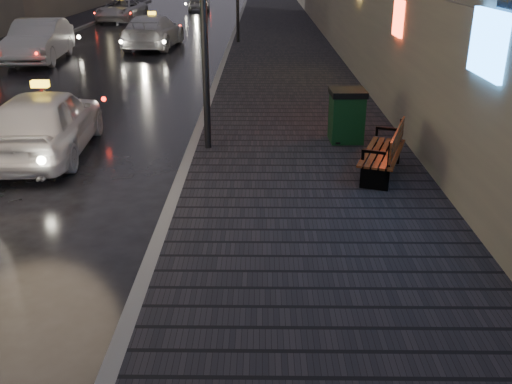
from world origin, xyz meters
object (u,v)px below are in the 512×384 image
(trash_bin, at_px, (347,115))
(bench, at_px, (386,152))
(car_far, at_px, (198,1))
(car_left_mid, at_px, (39,41))
(taxi_near, at_px, (45,122))
(taxi_mid, at_px, (153,31))
(taxi_far, at_px, (121,10))

(trash_bin, bearing_deg, bench, -80.17)
(trash_bin, bearing_deg, car_far, 99.30)
(car_left_mid, xyz_separation_m, car_far, (3.92, 23.14, -0.10))
(car_left_mid, bearing_deg, bench, -54.92)
(car_left_mid, bearing_deg, taxi_near, -74.68)
(taxi_mid, height_order, taxi_far, taxi_mid)
(bench, bearing_deg, car_far, 120.80)
(bench, relative_size, taxi_near, 0.45)
(bench, bearing_deg, taxi_mid, 132.97)
(trash_bin, xyz_separation_m, car_left_mid, (-10.68, 10.97, 0.08))
(car_left_mid, relative_size, car_far, 1.19)
(taxi_near, height_order, taxi_mid, taxi_mid)
(taxi_mid, bearing_deg, car_left_mid, 47.19)
(trash_bin, height_order, taxi_mid, taxi_mid)
(taxi_near, relative_size, car_far, 1.03)
(bench, xyz_separation_m, car_left_mid, (-11.12, 13.10, 0.20))
(trash_bin, bearing_deg, taxi_near, -176.79)
(trash_bin, bearing_deg, car_left_mid, 132.31)
(trash_bin, height_order, taxi_near, taxi_near)
(car_far, bearing_deg, taxi_near, 84.00)
(car_left_mid, relative_size, taxi_mid, 0.97)
(bench, distance_m, car_left_mid, 17.19)
(taxi_near, xyz_separation_m, car_left_mid, (-4.33, 11.54, 0.09))
(taxi_near, distance_m, taxi_mid, 15.16)
(car_left_mid, relative_size, taxi_far, 1.01)
(bench, height_order, car_left_mid, car_left_mid)
(car_far, bearing_deg, taxi_far, 55.78)
(trash_bin, distance_m, car_far, 34.78)
(bench, xyz_separation_m, trash_bin, (-0.44, 2.13, 0.12))
(taxi_near, distance_m, car_left_mid, 12.33)
(car_left_mid, height_order, taxi_far, car_left_mid)
(bench, relative_size, taxi_mid, 0.38)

